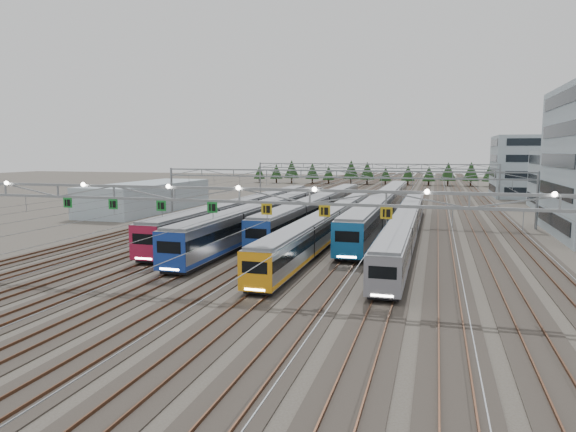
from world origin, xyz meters
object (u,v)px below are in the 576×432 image
(train_b, at_px, (270,215))
(train_f, at_px, (406,224))
(train_c, at_px, (320,208))
(depot_bldg_north, at_px, (543,167))
(train_a, at_px, (249,211))
(gantry_far, at_px, (372,170))
(train_d, at_px, (329,224))
(train_e, at_px, (384,205))
(west_shed, at_px, (148,197))
(gantry_near, at_px, (238,198))
(gantry_mid, at_px, (337,180))

(train_b, relative_size, train_f, 0.95)
(train_b, height_order, train_f, train_b)
(train_c, height_order, depot_bldg_north, depot_bldg_north)
(train_f, distance_m, depot_bldg_north, 74.57)
(train_a, bearing_deg, train_f, -14.29)
(train_a, height_order, gantry_far, gantry_far)
(train_d, height_order, train_e, train_e)
(train_d, height_order, gantry_far, gantry_far)
(train_c, height_order, west_shed, west_shed)
(gantry_near, bearing_deg, depot_bldg_north, 68.03)
(depot_bldg_north, bearing_deg, train_c, -125.57)
(train_d, bearing_deg, gantry_mid, 97.78)
(west_shed, bearing_deg, train_c, -11.13)
(train_a, xyz_separation_m, gantry_mid, (11.25, 7.83, 4.20))
(train_a, distance_m, train_f, 23.22)
(train_a, relative_size, train_c, 0.98)
(gantry_far, bearing_deg, gantry_near, -90.03)
(train_e, xyz_separation_m, gantry_mid, (-6.75, -4.35, 4.09))
(train_a, distance_m, train_b, 6.16)
(gantry_near, bearing_deg, gantry_far, 89.97)
(train_b, height_order, train_e, train_e)
(west_shed, bearing_deg, train_e, -1.04)
(train_c, distance_m, train_e, 10.71)
(gantry_near, bearing_deg, train_c, 93.26)
(gantry_near, bearing_deg, train_f, 66.95)
(train_e, xyz_separation_m, train_f, (4.50, -17.91, -0.32))
(train_e, bearing_deg, train_f, -75.90)
(train_d, bearing_deg, train_c, 106.68)
(depot_bldg_north, bearing_deg, train_b, -123.82)
(train_a, distance_m, depot_bldg_north, 80.83)
(gantry_far, relative_size, west_shed, 1.88)
(train_f, bearing_deg, gantry_mid, 129.67)
(train_a, height_order, train_b, train_b)
(train_e, distance_m, depot_bldg_north, 60.54)
(train_f, bearing_deg, train_d, -162.09)
(train_a, bearing_deg, gantry_far, 77.98)
(train_a, height_order, train_d, train_a)
(train_b, relative_size, west_shed, 1.81)
(gantry_mid, bearing_deg, train_f, -50.33)
(train_e, height_order, train_f, train_e)
(train_d, distance_m, gantry_mid, 17.20)
(gantry_near, bearing_deg, train_d, 84.45)
(train_b, xyz_separation_m, gantry_far, (6.75, 57.03, 4.16))
(gantry_mid, height_order, depot_bldg_north, depot_bldg_north)
(train_f, height_order, gantry_near, gantry_near)
(train_a, height_order, train_c, train_c)
(west_shed, bearing_deg, train_a, -27.97)
(gantry_far, distance_m, west_shed, 53.62)
(train_a, distance_m, train_e, 21.73)
(gantry_near, height_order, west_shed, gantry_near)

